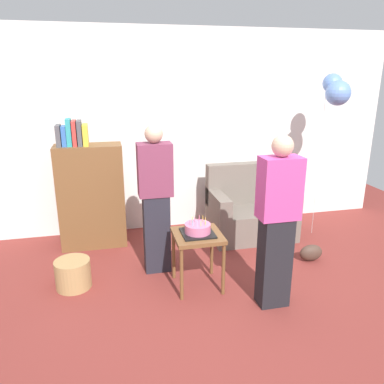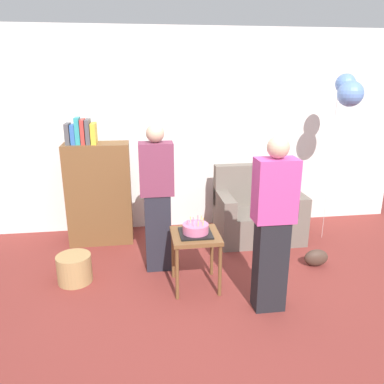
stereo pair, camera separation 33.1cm
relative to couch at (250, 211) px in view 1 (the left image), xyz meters
The scene contains 11 objects.
ground_plane 1.67m from the couch, 119.06° to the right, with size 8.00×8.00×0.00m, color maroon.
wall_back 1.43m from the couch, 142.00° to the left, with size 6.00×0.10×2.70m, color silver.
couch is the anchor object (origin of this frame).
bookshelf 2.10m from the couch, behind, with size 0.80×0.36×1.62m.
side_table 1.51m from the couch, 132.17° to the right, with size 0.48×0.48×0.59m.
birthday_cake 1.53m from the couch, 132.17° to the right, with size 0.32×0.32×0.17m.
person_blowing_candles 1.59m from the couch, 153.91° to the right, with size 0.36×0.22×1.63m.
person_holding_cake 1.69m from the couch, 103.66° to the right, with size 0.36×0.22×1.63m.
wicker_basket 2.42m from the couch, 159.57° to the right, with size 0.36×0.36×0.30m, color #A88451.
handbag 1.01m from the couch, 63.84° to the right, with size 0.28×0.14×0.20m, color #473328.
balloon_bunch 1.87m from the couch, 10.34° to the right, with size 0.30×0.46×2.12m.
Camera 1 is at (-1.06, -3.07, 2.13)m, focal length 35.49 mm.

